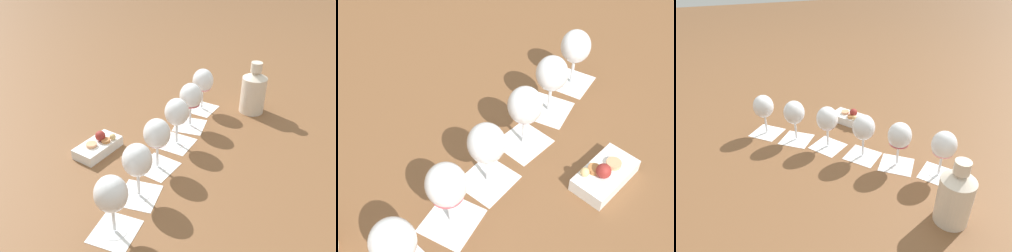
# 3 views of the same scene
# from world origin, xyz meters

# --- Properties ---
(ground_plane) EXTENTS (8.00, 8.00, 0.00)m
(ground_plane) POSITION_xyz_m (0.00, 0.00, 0.00)
(ground_plane) COLOR brown
(tasting_card_0) EXTENTS (0.16, 0.15, 0.00)m
(tasting_card_0) POSITION_xyz_m (-0.25, -0.25, 0.00)
(tasting_card_0) COLOR white
(tasting_card_0) RESTS_ON ground_plane
(tasting_card_1) EXTENTS (0.16, 0.16, 0.00)m
(tasting_card_1) POSITION_xyz_m (-0.15, -0.14, 0.00)
(tasting_card_1) COLOR white
(tasting_card_1) RESTS_ON ground_plane
(tasting_card_2) EXTENTS (0.16, 0.15, 0.00)m
(tasting_card_2) POSITION_xyz_m (-0.06, -0.05, 0.00)
(tasting_card_2) COLOR white
(tasting_card_2) RESTS_ON ground_plane
(tasting_card_3) EXTENTS (0.15, 0.15, 0.00)m
(tasting_card_3) POSITION_xyz_m (0.05, 0.05, 0.00)
(tasting_card_3) COLOR white
(tasting_card_3) RESTS_ON ground_plane
(tasting_card_4) EXTENTS (0.15, 0.16, 0.00)m
(tasting_card_4) POSITION_xyz_m (0.15, 0.15, 0.00)
(tasting_card_4) COLOR white
(tasting_card_4) RESTS_ON ground_plane
(tasting_card_5) EXTENTS (0.16, 0.16, 0.00)m
(tasting_card_5) POSITION_xyz_m (0.24, 0.25, 0.00)
(tasting_card_5) COLOR white
(tasting_card_5) RESTS_ON ground_plane
(wine_glass_0) EXTENTS (0.08, 0.08, 0.17)m
(wine_glass_0) POSITION_xyz_m (-0.25, -0.25, 0.12)
(wine_glass_0) COLOR white
(wine_glass_0) RESTS_ON tasting_card_0
(wine_glass_1) EXTENTS (0.08, 0.08, 0.17)m
(wine_glass_1) POSITION_xyz_m (-0.15, -0.14, 0.12)
(wine_glass_1) COLOR white
(wine_glass_1) RESTS_ON tasting_card_1
(wine_glass_2) EXTENTS (0.08, 0.08, 0.17)m
(wine_glass_2) POSITION_xyz_m (-0.06, -0.05, 0.12)
(wine_glass_2) COLOR white
(wine_glass_2) RESTS_ON tasting_card_2
(wine_glass_3) EXTENTS (0.08, 0.08, 0.17)m
(wine_glass_3) POSITION_xyz_m (0.05, 0.05, 0.12)
(wine_glass_3) COLOR white
(wine_glass_3) RESTS_ON tasting_card_3
(wine_glass_4) EXTENTS (0.08, 0.08, 0.17)m
(wine_glass_4) POSITION_xyz_m (0.15, 0.15, 0.12)
(wine_glass_4) COLOR white
(wine_glass_4) RESTS_ON tasting_card_4
(wine_glass_5) EXTENTS (0.08, 0.08, 0.17)m
(wine_glass_5) POSITION_xyz_m (0.24, 0.25, 0.12)
(wine_glass_5) COLOR white
(wine_glass_5) RESTS_ON tasting_card_5
(ceramic_vase) EXTENTS (0.09, 0.09, 0.20)m
(ceramic_vase) POSITION_xyz_m (-0.42, -0.15, 0.09)
(ceramic_vase) COLOR beige
(ceramic_vase) RESTS_ON ground_plane
(snack_dish) EXTENTS (0.18, 0.16, 0.07)m
(snack_dish) POSITION_xyz_m (0.20, -0.11, 0.02)
(snack_dish) COLOR white
(snack_dish) RESTS_ON ground_plane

